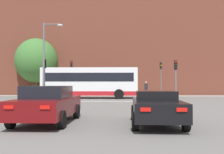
{
  "coord_description": "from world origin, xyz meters",
  "views": [
    {
      "loc": [
        0.9,
        -3.02,
        1.59
      ],
      "look_at": [
        -0.14,
        26.69,
        2.27
      ],
      "focal_mm": 45.0,
      "sensor_mm": 36.0,
      "label": 1
    }
  ],
  "objects_px": {
    "pedestrian_walking_east": "(112,87)",
    "car_roadster_right": "(156,107)",
    "street_lamp_junction": "(47,53)",
    "traffic_light_far_right": "(161,73)",
    "traffic_light_near_left": "(44,73)",
    "traffic_light_near_right": "(176,73)",
    "car_saloon_left": "(48,104)",
    "pedestrian_walking_west": "(146,87)",
    "bus_crossing_lead": "(90,82)",
    "traffic_light_far_left": "(71,72)",
    "pedestrian_waiting": "(98,88)"
  },
  "relations": [
    {
      "from": "traffic_light_near_right",
      "to": "street_lamp_junction",
      "type": "distance_m",
      "value": 11.41
    },
    {
      "from": "pedestrian_waiting",
      "to": "pedestrian_walking_east",
      "type": "height_order",
      "value": "pedestrian_walking_east"
    },
    {
      "from": "traffic_light_far_right",
      "to": "pedestrian_walking_east",
      "type": "xyz_separation_m",
      "value": [
        -6.1,
        0.84,
        -1.74
      ]
    },
    {
      "from": "bus_crossing_lead",
      "to": "pedestrian_walking_east",
      "type": "distance_m",
      "value": 6.57
    },
    {
      "from": "pedestrian_walking_east",
      "to": "pedestrian_waiting",
      "type": "bearing_deg",
      "value": 116.94
    },
    {
      "from": "traffic_light_far_left",
      "to": "traffic_light_far_right",
      "type": "bearing_deg",
      "value": -2.46
    },
    {
      "from": "traffic_light_near_right",
      "to": "street_lamp_junction",
      "type": "relative_size",
      "value": 0.52
    },
    {
      "from": "street_lamp_junction",
      "to": "traffic_light_far_right",
      "type": "bearing_deg",
      "value": 43.57
    },
    {
      "from": "street_lamp_junction",
      "to": "traffic_light_near_left",
      "type": "bearing_deg",
      "value": 117.62
    },
    {
      "from": "car_saloon_left",
      "to": "traffic_light_near_right",
      "type": "relative_size",
      "value": 1.34
    },
    {
      "from": "traffic_light_near_left",
      "to": "pedestrian_walking_east",
      "type": "relative_size",
      "value": 2.04
    },
    {
      "from": "traffic_light_near_right",
      "to": "traffic_light_near_left",
      "type": "height_order",
      "value": "traffic_light_near_left"
    },
    {
      "from": "traffic_light_near_right",
      "to": "traffic_light_far_right",
      "type": "relative_size",
      "value": 0.85
    },
    {
      "from": "traffic_light_near_right",
      "to": "traffic_light_far_left",
      "type": "bearing_deg",
      "value": 135.74
    },
    {
      "from": "car_saloon_left",
      "to": "street_lamp_junction",
      "type": "xyz_separation_m",
      "value": [
        -3.55,
        13.0,
        3.44
      ]
    },
    {
      "from": "street_lamp_junction",
      "to": "pedestrian_walking_east",
      "type": "xyz_separation_m",
      "value": [
        5.32,
        11.7,
        -3.11
      ]
    },
    {
      "from": "traffic_light_near_left",
      "to": "pedestrian_waiting",
      "type": "bearing_deg",
      "value": 70.6
    },
    {
      "from": "car_roadster_right",
      "to": "traffic_light_far_right",
      "type": "bearing_deg",
      "value": 83.16
    },
    {
      "from": "car_roadster_right",
      "to": "street_lamp_junction",
      "type": "bearing_deg",
      "value": 121.98
    },
    {
      "from": "bus_crossing_lead",
      "to": "pedestrian_walking_west",
      "type": "height_order",
      "value": "bus_crossing_lead"
    },
    {
      "from": "car_roadster_right",
      "to": "traffic_light_near_right",
      "type": "xyz_separation_m",
      "value": [
        3.4,
        13.82,
        1.79
      ]
    },
    {
      "from": "car_saloon_left",
      "to": "traffic_light_far_left",
      "type": "height_order",
      "value": "traffic_light_far_left"
    },
    {
      "from": "bus_crossing_lead",
      "to": "street_lamp_junction",
      "type": "relative_size",
      "value": 1.45
    },
    {
      "from": "car_saloon_left",
      "to": "pedestrian_walking_east",
      "type": "bearing_deg",
      "value": 86.74
    },
    {
      "from": "car_roadster_right",
      "to": "traffic_light_far_left",
      "type": "xyz_separation_m",
      "value": [
        -7.77,
        24.71,
        2.33
      ]
    },
    {
      "from": "traffic_light_near_right",
      "to": "traffic_light_near_left",
      "type": "distance_m",
      "value": 11.72
    },
    {
      "from": "traffic_light_far_right",
      "to": "street_lamp_junction",
      "type": "relative_size",
      "value": 0.61
    },
    {
      "from": "traffic_light_far_left",
      "to": "pedestrian_walking_east",
      "type": "height_order",
      "value": "traffic_light_far_left"
    },
    {
      "from": "traffic_light_far_right",
      "to": "pedestrian_walking_west",
      "type": "bearing_deg",
      "value": 175.25
    },
    {
      "from": "car_saloon_left",
      "to": "pedestrian_walking_west",
      "type": "relative_size",
      "value": 2.64
    },
    {
      "from": "pedestrian_walking_east",
      "to": "car_roadster_right",
      "type": "bearing_deg",
      "value": -140.34
    },
    {
      "from": "street_lamp_junction",
      "to": "pedestrian_walking_east",
      "type": "bearing_deg",
      "value": 65.57
    },
    {
      "from": "traffic_light_far_left",
      "to": "pedestrian_waiting",
      "type": "bearing_deg",
      "value": 9.83
    },
    {
      "from": "traffic_light_near_left",
      "to": "car_saloon_left",
      "type": "bearing_deg",
      "value": -73.9
    },
    {
      "from": "bus_crossing_lead",
      "to": "pedestrian_waiting",
      "type": "height_order",
      "value": "bus_crossing_lead"
    },
    {
      "from": "car_saloon_left",
      "to": "car_roadster_right",
      "type": "xyz_separation_m",
      "value": [
        4.32,
        -0.36,
        -0.09
      ]
    },
    {
      "from": "bus_crossing_lead",
      "to": "traffic_light_near_right",
      "type": "distance_m",
      "value": 9.61
    },
    {
      "from": "street_lamp_junction",
      "to": "pedestrian_walking_west",
      "type": "bearing_deg",
      "value": 48.98
    },
    {
      "from": "traffic_light_near_right",
      "to": "bus_crossing_lead",
      "type": "bearing_deg",
      "value": 147.99
    },
    {
      "from": "bus_crossing_lead",
      "to": "traffic_light_far_left",
      "type": "bearing_deg",
      "value": -152.34
    },
    {
      "from": "bus_crossing_lead",
      "to": "car_roadster_right",
      "type": "bearing_deg",
      "value": 14.05
    },
    {
      "from": "street_lamp_junction",
      "to": "pedestrian_walking_east",
      "type": "relative_size",
      "value": 3.74
    },
    {
      "from": "bus_crossing_lead",
      "to": "traffic_light_far_right",
      "type": "height_order",
      "value": "traffic_light_far_right"
    },
    {
      "from": "traffic_light_near_left",
      "to": "pedestrian_walking_east",
      "type": "bearing_deg",
      "value": 62.02
    },
    {
      "from": "car_roadster_right",
      "to": "traffic_light_far_left",
      "type": "height_order",
      "value": "traffic_light_far_left"
    },
    {
      "from": "pedestrian_waiting",
      "to": "pedestrian_walking_east",
      "type": "relative_size",
      "value": 0.97
    },
    {
      "from": "car_roadster_right",
      "to": "street_lamp_junction",
      "type": "relative_size",
      "value": 0.66
    },
    {
      "from": "traffic_light_near_left",
      "to": "pedestrian_walking_west",
      "type": "xyz_separation_m",
      "value": [
        10.03,
        10.16,
        -1.47
      ]
    },
    {
      "from": "traffic_light_near_left",
      "to": "traffic_light_near_right",
      "type": "bearing_deg",
      "value": -1.95
    },
    {
      "from": "traffic_light_near_right",
      "to": "traffic_light_far_right",
      "type": "height_order",
      "value": "traffic_light_far_right"
    }
  ]
}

